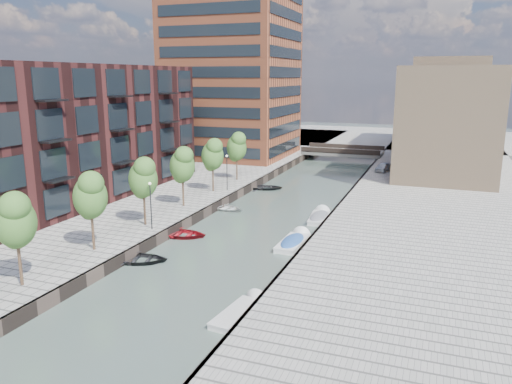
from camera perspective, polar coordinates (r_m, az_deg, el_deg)
The scene contains 27 objects.
water at distance 55.25m, azimuth 3.55°, elevation -1.39°, with size 300.00×300.00×0.00m, color #38473F.
quay_left at distance 73.85m, azimuth -24.22°, elevation 1.55°, with size 60.00×140.00×1.00m, color gray.
quay_right at distance 52.90m, azimuth 20.38°, elevation -2.31°, with size 20.00×140.00×1.00m, color gray.
quay_wall_left at distance 57.15m, azimuth -2.29°, elevation -0.37°, with size 0.25×140.00×1.00m, color #332823.
quay_wall_right at distance 53.73m, azimuth 9.79°, elevation -1.43°, with size 0.25×140.00×1.00m, color #332823.
far_closure at distance 113.06m, azimuth 12.58°, elevation 6.01°, with size 80.00×40.00×1.00m, color gray.
apartment_block at distance 54.72m, azimuth -20.23°, elevation 6.21°, with size 8.00×38.00×14.00m, color black.
tower at distance 82.89m, azimuth -2.65°, elevation 14.59°, with size 18.00×18.00×30.00m, color #9A4A2C.
tan_block_near at distance 73.43m, azimuth 21.04°, elevation 7.70°, with size 12.00×25.00×14.00m, color #96795C.
tan_block_far at distance 99.32m, azimuth 21.09°, elevation 9.46°, with size 12.00×20.00×16.00m, color #96795C.
bridge at distance 85.54m, azimuth 9.90°, elevation 4.55°, with size 13.00×6.00×1.30m.
tree_1 at distance 33.80m, azimuth -25.84°, elevation -2.78°, with size 2.50×2.50×5.95m.
tree_2 at distance 38.76m, azimuth -18.44°, elevation -0.23°, with size 2.50×2.50×5.95m.
tree_3 at distance 44.28m, azimuth -12.80°, elevation 1.71°, with size 2.50×2.50×5.95m.
tree_4 at distance 50.16m, azimuth -8.43°, elevation 3.21°, with size 2.50×2.50×5.95m.
tree_5 at distance 56.30m, azimuth -4.99°, elevation 4.37°, with size 2.50×2.50×5.95m.
tree_6 at distance 62.62m, azimuth -2.23°, elevation 5.29°, with size 2.50×2.50×5.95m.
lamp_1 at distance 43.15m, azimuth -11.95°, elevation -0.98°, with size 0.24×0.24×4.12m.
lamp_2 at distance 56.96m, azimuth -3.34°, elevation 2.67°, with size 0.24×0.24×4.12m.
sloop_1 at distance 39.36m, azimuth -13.26°, elevation -7.79°, with size 3.24×4.53×0.94m, color black.
sloop_2 at distance 44.64m, azimuth -8.59°, elevation -5.06°, with size 3.34×4.68×0.97m, color maroon.
sloop_3 at distance 52.90m, azimuth -3.49°, elevation -2.05°, with size 2.98×4.18×0.87m, color #B3B2B1.
sloop_4 at distance 62.45m, azimuth 1.04°, elevation 0.32°, with size 3.18×4.45×0.92m, color black.
motorboat_2 at distance 30.58m, azimuth -1.53°, elevation -13.52°, with size 2.08×4.73×1.53m.
motorboat_3 at distance 42.28m, azimuth 4.36°, elevation -5.69°, with size 1.85×5.09×1.69m.
motorboat_4 at distance 49.84m, azimuth 7.28°, elevation -2.85°, with size 2.16×5.06×1.64m.
car at distance 70.95m, azimuth 14.32°, elevation 2.79°, with size 1.45×3.59×1.22m, color silver.
Camera 1 is at (15.54, -11.20, 13.78)m, focal length 35.00 mm.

